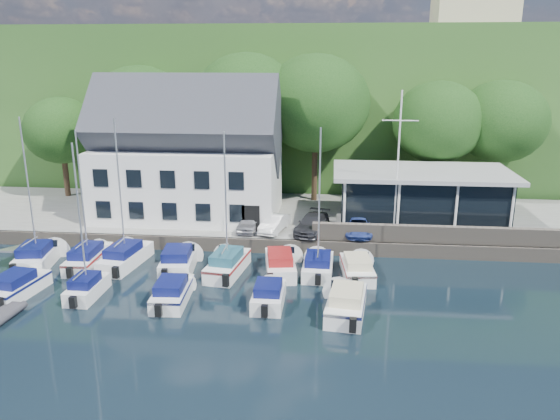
% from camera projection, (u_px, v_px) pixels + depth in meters
% --- Properties ---
extents(ground, '(180.00, 180.00, 0.00)m').
position_uv_depth(ground, '(245.00, 328.00, 27.89)').
color(ground, black).
rests_on(ground, ground).
extents(quay, '(60.00, 13.00, 1.00)m').
position_uv_depth(quay, '(278.00, 219.00, 44.49)').
color(quay, gray).
rests_on(quay, ground).
extents(quay_face, '(60.00, 0.30, 1.00)m').
position_uv_depth(quay_face, '(269.00, 246.00, 38.27)').
color(quay_face, '#675E52').
rests_on(quay_face, ground).
extents(hillside, '(160.00, 75.00, 16.00)m').
position_uv_depth(hillside, '(306.00, 90.00, 84.95)').
color(hillside, '#264E1D').
rests_on(hillside, ground).
extents(field_patch, '(50.00, 30.00, 0.30)m').
position_uv_depth(field_patch, '(358.00, 36.00, 89.59)').
color(field_patch, '#596C36').
rests_on(field_patch, hillside).
extents(farmhouse, '(10.40, 7.00, 8.20)m').
position_uv_depth(farmhouse, '(475.00, 0.00, 70.00)').
color(farmhouse, beige).
rests_on(farmhouse, hillside).
extents(harbor_building, '(14.40, 8.20, 8.70)m').
position_uv_depth(harbor_building, '(188.00, 161.00, 42.83)').
color(harbor_building, white).
rests_on(harbor_building, quay).
extents(club_pavilion, '(13.20, 7.20, 4.10)m').
position_uv_depth(club_pavilion, '(421.00, 197.00, 41.33)').
color(club_pavilion, black).
rests_on(club_pavilion, quay).
extents(seawall, '(18.00, 0.50, 1.20)m').
position_uv_depth(seawall, '(444.00, 235.00, 37.24)').
color(seawall, '#675E52').
rests_on(seawall, quay).
extents(gangway, '(1.20, 6.00, 1.40)m').
position_uv_depth(gangway, '(31.00, 255.00, 38.02)').
color(gangway, silver).
rests_on(gangway, ground).
extents(car_silver, '(1.60, 3.58, 1.19)m').
position_uv_depth(car_silver, '(249.00, 222.00, 39.96)').
color(car_silver, '#B7B8BD').
rests_on(car_silver, quay).
extents(car_white, '(2.15, 3.84, 1.20)m').
position_uv_depth(car_white, '(274.00, 223.00, 39.73)').
color(car_white, silver).
rests_on(car_white, quay).
extents(car_dgrey, '(2.83, 4.73, 1.28)m').
position_uv_depth(car_dgrey, '(312.00, 224.00, 39.47)').
color(car_dgrey, '#2B2B2F').
rests_on(car_dgrey, quay).
extents(car_blue, '(1.50, 3.74, 1.28)m').
position_uv_depth(car_blue, '(358.00, 225.00, 39.10)').
color(car_blue, '#2F438F').
rests_on(car_blue, quay).
extents(flagpole, '(2.44, 0.20, 10.16)m').
position_uv_depth(flagpole, '(398.00, 165.00, 37.83)').
color(flagpole, white).
rests_on(flagpole, quay).
extents(tree_0, '(6.50, 6.50, 8.88)m').
position_uv_depth(tree_0, '(63.00, 147.00, 48.59)').
color(tree_0, black).
rests_on(tree_0, quay).
extents(tree_1, '(8.47, 8.47, 11.58)m').
position_uv_depth(tree_1, '(142.00, 132.00, 48.22)').
color(tree_1, black).
rests_on(tree_1, quay).
extents(tree_2, '(9.26, 9.26, 12.66)m').
position_uv_depth(tree_2, '(247.00, 128.00, 47.13)').
color(tree_2, black).
rests_on(tree_2, quay).
extents(tree_3, '(9.20, 9.20, 12.57)m').
position_uv_depth(tree_3, '(315.00, 129.00, 46.69)').
color(tree_3, black).
rests_on(tree_3, quay).
extents(tree_4, '(7.60, 7.60, 10.39)m').
position_uv_depth(tree_4, '(437.00, 143.00, 46.10)').
color(tree_4, black).
rests_on(tree_4, quay).
extents(tree_5, '(7.64, 7.64, 10.44)m').
position_uv_depth(tree_5, '(499.00, 143.00, 46.17)').
color(tree_5, black).
rests_on(tree_5, quay).
extents(boat_r1_0, '(3.09, 6.15, 9.42)m').
position_uv_depth(boat_r1_0, '(30.00, 197.00, 34.85)').
color(boat_r1_0, white).
rests_on(boat_r1_0, ground).
extents(boat_r1_1, '(1.98, 6.67, 8.80)m').
position_uv_depth(boat_r1_1, '(82.00, 201.00, 34.88)').
color(boat_r1_1, white).
rests_on(boat_r1_1, ground).
extents(boat_r1_2, '(2.88, 7.10, 9.24)m').
position_uv_depth(boat_r1_2, '(121.00, 198.00, 34.92)').
color(boat_r1_2, white).
rests_on(boat_r1_2, ground).
extents(boat_r1_3, '(2.74, 6.01, 1.57)m').
position_uv_depth(boat_r1_3, '(178.00, 259.00, 35.13)').
color(boat_r1_3, white).
rests_on(boat_r1_3, ground).
extents(boat_r1_4, '(2.85, 6.77, 9.57)m').
position_uv_depth(boat_r1_4, '(226.00, 201.00, 33.53)').
color(boat_r1_4, white).
rests_on(boat_r1_4, ground).
extents(boat_r1_5, '(2.91, 6.63, 1.45)m').
position_uv_depth(boat_r1_5, '(280.00, 262.00, 34.81)').
color(boat_r1_5, white).
rests_on(boat_r1_5, ground).
extents(boat_r1_6, '(2.18, 5.69, 8.39)m').
position_uv_depth(boat_r1_6, '(319.00, 210.00, 33.64)').
color(boat_r1_6, white).
rests_on(boat_r1_6, ground).
extents(boat_r1_7, '(2.51, 5.97, 1.38)m').
position_uv_depth(boat_r1_7, '(357.00, 266.00, 34.19)').
color(boat_r1_7, white).
rests_on(boat_r1_7, ground).
extents(boat_r2_0, '(2.75, 6.05, 1.43)m').
position_uv_depth(boat_r2_0, '(17.00, 284.00, 31.49)').
color(boat_r2_0, white).
rests_on(boat_r2_0, ground).
extents(boat_r2_1, '(1.68, 4.88, 8.26)m').
position_uv_depth(boat_r2_1, '(81.00, 228.00, 30.42)').
color(boat_r2_1, white).
rests_on(boat_r2_1, ground).
extents(boat_r2_2, '(2.22, 5.78, 1.39)m').
position_uv_depth(boat_r2_2, '(172.00, 290.00, 30.71)').
color(boat_r2_2, white).
rests_on(boat_r2_2, ground).
extents(boat_r2_3, '(1.84, 4.93, 1.37)m').
position_uv_depth(boat_r2_3, '(269.00, 293.00, 30.37)').
color(boat_r2_3, white).
rests_on(boat_r2_3, ground).
extents(boat_r2_4, '(2.82, 6.48, 1.56)m').
position_uv_depth(boat_r2_4, '(346.00, 300.00, 29.25)').
color(boat_r2_4, white).
rests_on(boat_r2_4, ground).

